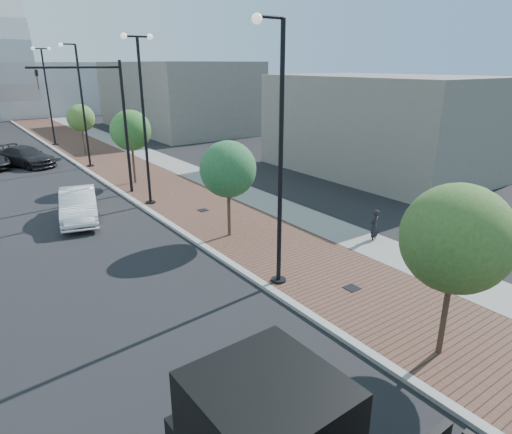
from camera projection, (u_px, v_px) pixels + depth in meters
sidewalk at (103, 151)px, 41.10m from camera, size 7.00×140.00×0.12m
concrete_strip at (131, 148)px, 42.58m from camera, size 2.40×140.00×0.13m
curb at (64, 155)px, 39.17m from camera, size 0.30×140.00×0.14m
white_sedan at (79, 205)px, 22.91m from camera, size 2.92×5.28×1.65m
dark_car_far at (26, 156)px, 35.11m from camera, size 4.28×5.84×1.57m
pedestrian at (374, 226)px, 20.08m from camera, size 0.66×0.53×1.57m
streetlight_1 at (278, 171)px, 15.00m from camera, size 1.44×0.56×9.21m
streetlight_2 at (144, 121)px, 24.12m from camera, size 1.72×0.56×9.28m
streetlight_3 at (82, 112)px, 33.42m from camera, size 1.44×0.56×9.21m
streetlight_4 at (48, 96)px, 42.54m from camera, size 1.72×0.56×9.28m
traffic_mast at (109, 114)px, 25.87m from camera, size 5.09×0.20×8.00m
tree_0 at (457, 238)px, 11.31m from camera, size 2.87×2.87×5.00m
tree_1 at (229, 169)px, 19.84m from camera, size 2.58×2.57×4.59m
tree_2 at (131, 130)px, 28.94m from camera, size 2.66×2.65×4.98m
tree_3 at (81, 118)px, 38.26m from camera, size 2.39×2.35×4.50m
commercial_block_ne at (176, 96)px, 54.34m from camera, size 12.00×22.00×8.00m
commercial_block_e at (380, 125)px, 32.58m from camera, size 10.00×16.00×7.00m
utility_cover_1 at (352, 288)px, 15.91m from camera, size 0.50×0.50×0.02m
utility_cover_2 at (203, 210)px, 24.35m from camera, size 0.50×0.50×0.02m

